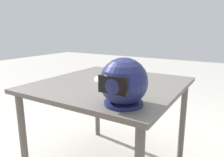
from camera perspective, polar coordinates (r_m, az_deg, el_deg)
name	(u,v)px	position (r m, az deg, el deg)	size (l,w,h in m)	color
dining_table	(110,94)	(1.62, -0.49, -4.10)	(1.03, 1.05, 0.77)	#5B5651
pizza_plate	(114,79)	(1.70, 0.47, -0.05)	(0.31, 0.31, 0.01)	white
pizza	(114,76)	(1.69, 0.49, 0.60)	(0.26, 0.26, 0.05)	tan
motorcycle_helmet	(124,83)	(1.10, 3.18, -1.19)	(0.26, 0.26, 0.26)	#191E4C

